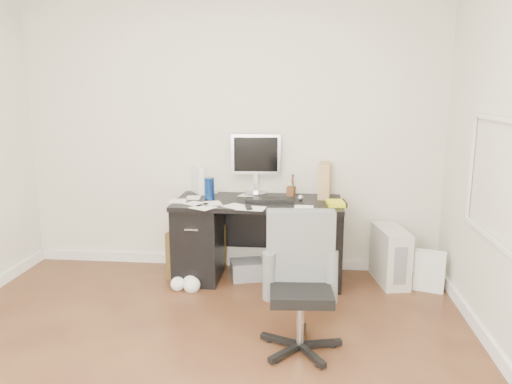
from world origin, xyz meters
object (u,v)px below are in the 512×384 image
(wicker_basket, at_px, (197,251))
(office_chair, at_px, (301,285))
(lcd_monitor, at_px, (256,164))
(pc_tower, at_px, (390,256))
(keyboard, at_px, (269,200))
(desk, at_px, (258,238))

(wicker_basket, bearing_deg, office_chair, -52.97)
(lcd_monitor, bearing_deg, wicker_basket, -164.76)
(pc_tower, bearing_deg, keyboard, 172.36)
(keyboard, xyz_separation_m, pc_tower, (1.10, 0.05, -0.51))
(wicker_basket, bearing_deg, keyboard, -6.84)
(lcd_monitor, bearing_deg, desk, -83.01)
(wicker_basket, bearing_deg, desk, -7.39)
(lcd_monitor, bearing_deg, office_chair, -76.65)
(desk, xyz_separation_m, wicker_basket, (-0.59, 0.08, -0.18))
(pc_tower, distance_m, wicker_basket, 1.80)
(lcd_monitor, xyz_separation_m, office_chair, (0.45, -1.51, -0.57))
(lcd_monitor, xyz_separation_m, keyboard, (0.15, -0.27, -0.28))
(office_chair, relative_size, wicker_basket, 2.13)
(lcd_monitor, xyz_separation_m, pc_tower, (1.25, -0.22, -0.79))
(desk, relative_size, lcd_monitor, 2.56)
(keyboard, height_order, pc_tower, keyboard)
(lcd_monitor, relative_size, keyboard, 1.37)
(desk, height_order, wicker_basket, desk)
(desk, xyz_separation_m, pc_tower, (1.20, 0.04, -0.15))
(desk, relative_size, wicker_basket, 3.39)
(lcd_monitor, height_order, wicker_basket, lcd_monitor)
(lcd_monitor, relative_size, wicker_basket, 1.33)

